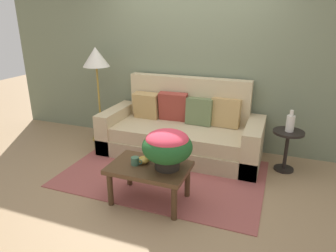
% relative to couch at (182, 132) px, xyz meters
% --- Properties ---
extents(ground_plane, '(14.00, 14.00, 0.00)m').
position_rel_couch_xyz_m(ground_plane, '(-0.01, -0.86, -0.33)').
color(ground_plane, '#997A56').
extents(wall_back, '(6.40, 0.12, 3.00)m').
position_rel_couch_xyz_m(wall_back, '(-0.01, 0.49, 1.17)').
color(wall_back, slate).
rests_on(wall_back, ground).
extents(area_rug, '(2.50, 1.62, 0.01)m').
position_rel_couch_xyz_m(area_rug, '(-0.01, -0.72, -0.32)').
color(area_rug, '#994C47').
rests_on(area_rug, ground).
extents(couch, '(2.27, 0.93, 1.08)m').
position_rel_couch_xyz_m(couch, '(0.00, 0.00, 0.00)').
color(couch, tan).
rests_on(couch, ground).
extents(coffee_table, '(0.84, 0.56, 0.43)m').
position_rel_couch_xyz_m(coffee_table, '(0.07, -1.32, 0.03)').
color(coffee_table, '#442D1B').
rests_on(coffee_table, ground).
extents(side_table, '(0.39, 0.39, 0.55)m').
position_rel_couch_xyz_m(side_table, '(1.44, -0.04, 0.05)').
color(side_table, black).
rests_on(side_table, ground).
extents(floor_lamp, '(0.40, 0.40, 1.48)m').
position_rel_couch_xyz_m(floor_lamp, '(-1.38, 0.02, 0.92)').
color(floor_lamp, olive).
rests_on(floor_lamp, ground).
extents(potted_plant, '(0.52, 0.52, 0.41)m').
position_rel_couch_xyz_m(potted_plant, '(0.27, -1.31, 0.35)').
color(potted_plant, black).
rests_on(potted_plant, coffee_table).
extents(coffee_mug, '(0.13, 0.09, 0.09)m').
position_rel_couch_xyz_m(coffee_mug, '(-0.07, -1.36, 0.14)').
color(coffee_mug, '#3D664C').
rests_on(coffee_mug, coffee_table).
extents(snack_bowl, '(0.14, 0.14, 0.07)m').
position_rel_couch_xyz_m(snack_bowl, '(-0.01, -1.28, 0.13)').
color(snack_bowl, gold).
rests_on(snack_bowl, coffee_table).
extents(table_vase, '(0.10, 0.10, 0.28)m').
position_rel_couch_xyz_m(table_vase, '(1.44, -0.05, 0.33)').
color(table_vase, silver).
rests_on(table_vase, side_table).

